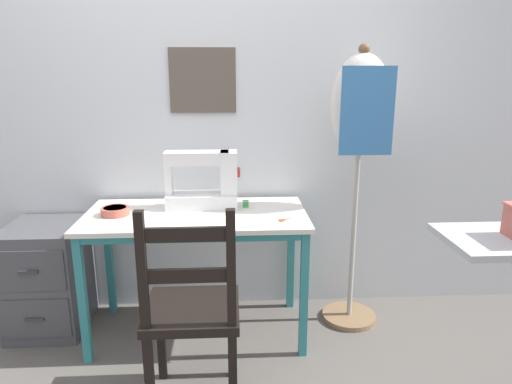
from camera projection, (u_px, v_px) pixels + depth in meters
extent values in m
plane|color=#5B5651|center=(196.00, 362.00, 2.34)|extent=(14.00, 14.00, 0.00)
cube|color=silver|center=(197.00, 102.00, 2.66)|extent=(10.00, 0.05, 2.55)
cube|color=brown|center=(203.00, 80.00, 2.60)|extent=(0.38, 0.02, 0.36)
cube|color=silver|center=(196.00, 215.00, 2.45)|extent=(1.19, 0.60, 0.02)
cube|color=teal|center=(192.00, 238.00, 2.21)|extent=(1.11, 0.03, 0.04)
cube|color=teal|center=(83.00, 301.00, 2.26)|extent=(0.04, 0.04, 0.69)
cube|color=teal|center=(304.00, 295.00, 2.32)|extent=(0.04, 0.04, 0.69)
cube|color=teal|center=(109.00, 260.00, 2.76)|extent=(0.04, 0.04, 0.69)
cube|color=teal|center=(291.00, 256.00, 2.82)|extent=(0.04, 0.04, 0.69)
cube|color=white|center=(202.00, 200.00, 2.55)|extent=(0.39, 0.16, 0.08)
cube|color=white|center=(229.00, 172.00, 2.51)|extent=(0.09, 0.14, 0.24)
cube|color=white|center=(197.00, 158.00, 2.48)|extent=(0.35, 0.12, 0.07)
cube|color=white|center=(169.00, 179.00, 2.50)|extent=(0.04, 0.09, 0.17)
cylinder|color=#B22D2D|center=(239.00, 172.00, 2.52)|extent=(0.02, 0.06, 0.06)
cylinder|color=#99999E|center=(229.00, 149.00, 2.48)|extent=(0.01, 0.01, 0.02)
cylinder|color=#B25647|center=(115.00, 211.00, 2.41)|extent=(0.15, 0.15, 0.04)
cylinder|color=brown|center=(115.00, 208.00, 2.41)|extent=(0.12, 0.12, 0.01)
cube|color=silver|center=(292.00, 218.00, 2.36)|extent=(0.09, 0.07, 0.00)
cube|color=silver|center=(293.00, 219.00, 2.35)|extent=(0.10, 0.04, 0.00)
torus|color=#DB511E|center=(282.00, 220.00, 2.32)|extent=(0.03, 0.03, 0.01)
torus|color=#DB511E|center=(281.00, 220.00, 2.32)|extent=(0.03, 0.03, 0.01)
cylinder|color=green|center=(246.00, 204.00, 2.55)|extent=(0.03, 0.03, 0.04)
cylinder|color=beige|center=(246.00, 201.00, 2.54)|extent=(0.04, 0.04, 0.00)
cylinder|color=beige|center=(246.00, 207.00, 2.55)|extent=(0.04, 0.04, 0.00)
cube|color=black|center=(193.00, 310.00, 1.97)|extent=(0.40, 0.38, 0.04)
cube|color=black|center=(161.00, 338.00, 2.17)|extent=(0.04, 0.04, 0.43)
cube|color=black|center=(232.00, 336.00, 2.19)|extent=(0.04, 0.04, 0.43)
cube|color=black|center=(150.00, 382.00, 1.86)|extent=(0.04, 0.04, 0.43)
cube|color=black|center=(233.00, 379.00, 1.88)|extent=(0.04, 0.04, 0.43)
cube|color=black|center=(142.00, 271.00, 1.74)|extent=(0.04, 0.04, 0.48)
cube|color=black|center=(231.00, 269.00, 1.76)|extent=(0.04, 0.04, 0.48)
cube|color=black|center=(185.00, 234.00, 1.71)|extent=(0.34, 0.02, 0.06)
cube|color=black|center=(187.00, 276.00, 1.75)|extent=(0.34, 0.02, 0.06)
cube|color=#4C4C51|center=(48.00, 277.00, 2.61)|extent=(0.40, 0.44, 0.62)
cube|color=#46464B|center=(29.00, 271.00, 2.35)|extent=(0.37, 0.01, 0.22)
cube|color=#333338|center=(28.00, 272.00, 2.34)|extent=(0.10, 0.01, 0.02)
cube|color=#46464B|center=(35.00, 319.00, 2.42)|extent=(0.37, 0.01, 0.22)
cube|color=#333338|center=(34.00, 320.00, 2.41)|extent=(0.10, 0.01, 0.02)
cylinder|color=#846647|center=(349.00, 316.00, 2.76)|extent=(0.32, 0.32, 0.03)
cylinder|color=#ADA89E|center=(354.00, 231.00, 2.62)|extent=(0.03, 0.03, 1.06)
ellipsoid|color=beige|center=(361.00, 104.00, 2.44)|extent=(0.33, 0.24, 0.54)
sphere|color=brown|center=(364.00, 49.00, 2.37)|extent=(0.06, 0.06, 0.06)
cube|color=teal|center=(367.00, 111.00, 2.33)|extent=(0.28, 0.01, 0.45)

